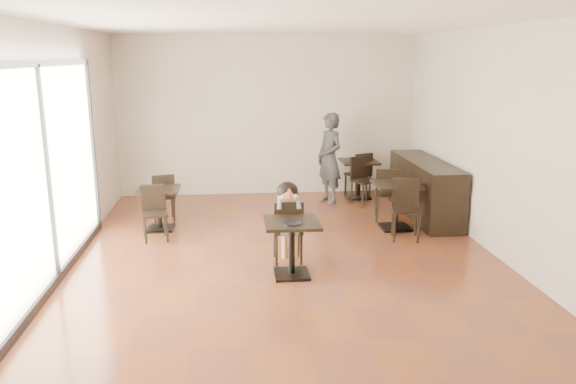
{
  "coord_description": "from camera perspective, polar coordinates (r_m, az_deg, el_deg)",
  "views": [
    {
      "loc": [
        -0.69,
        -7.37,
        2.79
      ],
      "look_at": [
        0.02,
        -0.06,
        1.0
      ],
      "focal_mm": 35.0,
      "sensor_mm": 36.0,
      "label": 1
    }
  ],
  "objects": [
    {
      "name": "floor",
      "position": [
        7.91,
        -0.17,
        -6.96
      ],
      "size": [
        6.0,
        8.0,
        0.01
      ],
      "primitive_type": "cube",
      "color": "brown",
      "rests_on": "ground"
    },
    {
      "name": "ceiling",
      "position": [
        7.41,
        -0.19,
        16.87
      ],
      "size": [
        6.0,
        8.0,
        0.01
      ],
      "primitive_type": "cube",
      "color": "white",
      "rests_on": "floor"
    },
    {
      "name": "wall_back",
      "position": [
        11.45,
        -2.08,
        7.71
      ],
      "size": [
        6.0,
        0.01,
        3.2
      ],
      "primitive_type": "cube",
      "color": "beige",
      "rests_on": "floor"
    },
    {
      "name": "wall_front",
      "position": [
        3.64,
        5.77,
        -5.45
      ],
      "size": [
        6.0,
        0.01,
        3.2
      ],
      "primitive_type": "cube",
      "color": "beige",
      "rests_on": "floor"
    },
    {
      "name": "wall_left",
      "position": [
        7.81,
        -22.72,
        3.87
      ],
      "size": [
        0.01,
        8.0,
        3.2
      ],
      "primitive_type": "cube",
      "color": "beige",
      "rests_on": "floor"
    },
    {
      "name": "wall_right",
      "position": [
        8.33,
        20.91,
        4.58
      ],
      "size": [
        0.01,
        8.0,
        3.2
      ],
      "primitive_type": "cube",
      "color": "beige",
      "rests_on": "floor"
    },
    {
      "name": "storefront_window",
      "position": [
        7.37,
        -23.46,
        1.68
      ],
      "size": [
        0.04,
        4.5,
        2.6
      ],
      "primitive_type": "cube",
      "color": "white",
      "rests_on": "floor"
    },
    {
      "name": "child_table",
      "position": [
        7.26,
        0.38,
        -5.77
      ],
      "size": [
        0.7,
        0.7,
        0.74
      ],
      "primitive_type": null,
      "color": "black",
      "rests_on": "floor"
    },
    {
      "name": "child_chair",
      "position": [
        7.76,
        -0.04,
        -3.91
      ],
      "size": [
        0.4,
        0.4,
        0.89
      ],
      "primitive_type": null,
      "rotation": [
        0.0,
        0.0,
        3.14
      ],
      "color": "black",
      "rests_on": "floor"
    },
    {
      "name": "child",
      "position": [
        7.72,
        -0.04,
        -3.09
      ],
      "size": [
        0.4,
        0.56,
        1.12
      ],
      "primitive_type": null,
      "color": "slate",
      "rests_on": "child_chair"
    },
    {
      "name": "plate",
      "position": [
        7.05,
        0.47,
        -3.16
      ],
      "size": [
        0.25,
        0.25,
        0.01
      ],
      "primitive_type": "cylinder",
      "color": "black",
      "rests_on": "child_table"
    },
    {
      "name": "pizza_slice",
      "position": [
        7.43,
        0.1,
        -0.49
      ],
      "size": [
        0.26,
        0.2,
        0.06
      ],
      "primitive_type": null,
      "color": "tan",
      "rests_on": "child"
    },
    {
      "name": "adult_patron",
      "position": [
        10.83,
        4.24,
        3.44
      ],
      "size": [
        0.64,
        0.75,
        1.74
      ],
      "primitive_type": "imported",
      "rotation": [
        0.0,
        0.0,
        -1.14
      ],
      "color": "#37363B",
      "rests_on": "floor"
    },
    {
      "name": "cafe_table_mid",
      "position": [
        9.38,
        10.89,
        -1.41
      ],
      "size": [
        0.86,
        0.86,
        0.77
      ],
      "primitive_type": null,
      "rotation": [
        0.0,
        0.0,
        -0.2
      ],
      "color": "black",
      "rests_on": "floor"
    },
    {
      "name": "cafe_table_left",
      "position": [
        9.41,
        -12.93,
        -1.7
      ],
      "size": [
        0.78,
        0.78,
        0.7
      ],
      "primitive_type": null,
      "rotation": [
        0.0,
        0.0,
        0.21
      ],
      "color": "black",
      "rests_on": "floor"
    },
    {
      "name": "cafe_table_back",
      "position": [
        11.34,
        7.18,
        1.31
      ],
      "size": [
        0.95,
        0.95,
        0.76
      ],
      "primitive_type": null,
      "rotation": [
        0.0,
        0.0,
        0.43
      ],
      "color": "black",
      "rests_on": "floor"
    },
    {
      "name": "chair_mid_a",
      "position": [
        9.87,
        10.02,
        -0.15
      ],
      "size": [
        0.49,
        0.49,
        0.93
      ],
      "primitive_type": null,
      "rotation": [
        0.0,
        0.0,
        2.94
      ],
      "color": "black",
      "rests_on": "floor"
    },
    {
      "name": "chair_mid_b",
      "position": [
        8.85,
        11.9,
        -1.84
      ],
      "size": [
        0.49,
        0.49,
        0.93
      ],
      "primitive_type": null,
      "rotation": [
        0.0,
        0.0,
        -0.2
      ],
      "color": "black",
      "rests_on": "floor"
    },
    {
      "name": "chair_left_a",
      "position": [
        9.92,
        -12.56,
        -0.47
      ],
      "size": [
        0.45,
        0.45,
        0.84
      ],
      "primitive_type": null,
      "rotation": [
        0.0,
        0.0,
        3.35
      ],
      "color": "black",
      "rests_on": "floor"
    },
    {
      "name": "chair_left_b",
      "position": [
        8.87,
        -13.39,
        -2.2
      ],
      "size": [
        0.45,
        0.45,
        0.84
      ],
      "primitive_type": null,
      "rotation": [
        0.0,
        0.0,
        0.21
      ],
      "color": "black",
      "rests_on": "floor"
    },
    {
      "name": "chair_back_a",
      "position": [
        11.39,
        7.12,
        1.76
      ],
      "size": [
        0.54,
        0.54,
        0.91
      ],
      "primitive_type": null,
      "rotation": [
        0.0,
        0.0,
        3.57
      ],
      "color": "black",
      "rests_on": "floor"
    },
    {
      "name": "chair_back_b",
      "position": [
        10.8,
        7.83,
        1.08
      ],
      "size": [
        0.54,
        0.54,
        0.91
      ],
      "primitive_type": null,
      "rotation": [
        0.0,
        0.0,
        0.43
      ],
      "color": "black",
      "rests_on": "floor"
    },
    {
      "name": "service_counter",
      "position": [
        10.21,
        13.72,
        0.33
      ],
      "size": [
        0.6,
        2.4,
        1.0
      ],
      "primitive_type": "cube",
      "color": "black",
      "rests_on": "floor"
    }
  ]
}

